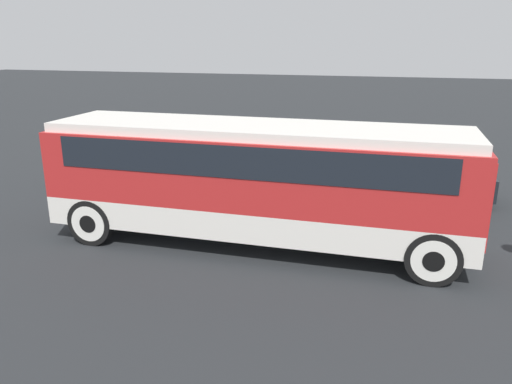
# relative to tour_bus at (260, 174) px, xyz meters

# --- Properties ---
(ground_plane) EXTENTS (120.00, 120.00, 0.00)m
(ground_plane) POSITION_rel_tour_bus_xyz_m (-0.10, -0.00, -1.84)
(ground_plane) COLOR #26282B
(tour_bus) EXTENTS (10.21, 2.59, 3.03)m
(tour_bus) POSITION_rel_tour_bus_xyz_m (0.00, 0.00, 0.00)
(tour_bus) COLOR silver
(tour_bus) RESTS_ON ground_plane
(parked_car_near) EXTENTS (4.61, 1.90, 1.41)m
(parked_car_near) POSITION_rel_tour_bus_xyz_m (3.83, 5.12, -1.14)
(parked_car_near) COLOR black
(parked_car_near) RESTS_ON ground_plane
(parked_car_mid) EXTENTS (4.77, 1.90, 1.46)m
(parked_car_mid) POSITION_rel_tour_bus_xyz_m (-4.55, 4.83, -1.12)
(parked_car_mid) COLOR navy
(parked_car_mid) RESTS_ON ground_plane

